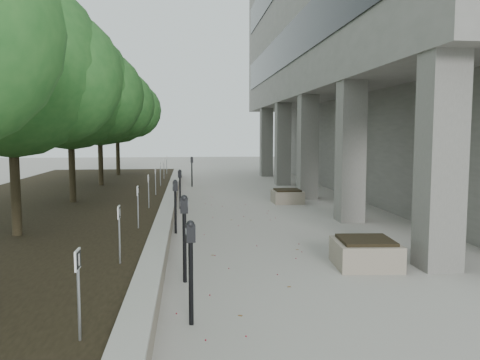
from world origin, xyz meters
TOP-DOWN VIEW (x-y plane):
  - ground at (0.00, 0.00)m, footprint 90.00×90.00m
  - retaining_wall at (-1.82, 9.00)m, footprint 0.39×26.00m
  - planting_bed at (-5.50, 9.00)m, footprint 7.00×26.00m
  - brutalist_building at (9.50, 13.00)m, footprint 13.10×26.00m
  - crabapple_tree_2 at (-4.80, 3.00)m, footprint 4.60×4.00m
  - crabapple_tree_3 at (-4.80, 8.00)m, footprint 4.60×4.00m
  - crabapple_tree_4 at (-4.80, 13.00)m, footprint 4.60×4.00m
  - crabapple_tree_5 at (-4.80, 18.00)m, footprint 4.60×4.00m
  - parking_sign_1 at (-2.35, -2.50)m, footprint 0.04×0.22m
  - parking_sign_2 at (-2.35, 0.50)m, footprint 0.04×0.22m
  - parking_sign_3 at (-2.35, 3.50)m, footprint 0.04×0.22m
  - parking_sign_4 at (-2.35, 6.50)m, footprint 0.04×0.22m
  - parking_sign_5 at (-2.35, 9.50)m, footprint 0.04×0.22m
  - parking_sign_6 at (-2.35, 12.50)m, footprint 0.04×0.22m
  - parking_sign_7 at (-2.35, 15.50)m, footprint 0.04×0.22m
  - parking_sign_8 at (-2.35, 18.50)m, footprint 0.04×0.22m
  - parking_meter_1 at (-1.20, -1.22)m, footprint 0.15×0.12m
  - parking_meter_2 at (-1.29, 0.65)m, footprint 0.15×0.11m
  - parking_meter_3 at (-1.55, 4.77)m, footprint 0.16×0.13m
  - parking_meter_4 at (-1.50, 8.79)m, footprint 0.15×0.12m
  - parking_meter_5 at (-1.04, 15.57)m, footprint 0.16×0.12m
  - planter_front at (2.12, 1.28)m, footprint 1.24×1.24m
  - planter_back at (2.37, 9.82)m, footprint 1.07×1.07m
  - berry_scatter at (-0.10, 5.00)m, footprint 3.30×14.10m

SIDE VIEW (x-z plane):
  - ground at x=0.00m, z-range 0.00..0.00m
  - berry_scatter at x=-0.10m, z-range 0.00..0.02m
  - planting_bed at x=-5.50m, z-range 0.00..0.40m
  - planter_back at x=2.37m, z-range 0.00..0.50m
  - retaining_wall at x=-1.82m, z-range 0.00..0.50m
  - planter_front at x=2.12m, z-range 0.00..0.54m
  - parking_meter_4 at x=-1.50m, z-range 0.00..1.33m
  - parking_meter_3 at x=-1.55m, z-range 0.00..1.37m
  - parking_meter_1 at x=-1.20m, z-range 0.00..1.41m
  - parking_meter_5 at x=-1.04m, z-range 0.00..1.44m
  - parking_meter_2 at x=-1.29m, z-range 0.00..1.50m
  - parking_sign_1 at x=-2.35m, z-range 0.40..1.36m
  - parking_sign_2 at x=-2.35m, z-range 0.40..1.36m
  - parking_sign_3 at x=-2.35m, z-range 0.40..1.36m
  - parking_sign_4 at x=-2.35m, z-range 0.40..1.36m
  - parking_sign_5 at x=-2.35m, z-range 0.40..1.36m
  - parking_sign_6 at x=-2.35m, z-range 0.40..1.36m
  - parking_sign_7 at x=-2.35m, z-range 0.40..1.36m
  - parking_sign_8 at x=-2.35m, z-range 0.40..1.36m
  - crabapple_tree_2 at x=-4.80m, z-range 0.40..5.84m
  - crabapple_tree_3 at x=-4.80m, z-range 0.40..5.84m
  - crabapple_tree_4 at x=-4.80m, z-range 0.40..5.84m
  - crabapple_tree_5 at x=-4.80m, z-range 0.40..5.84m
  - brutalist_building at x=9.50m, z-range 0.00..15.00m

